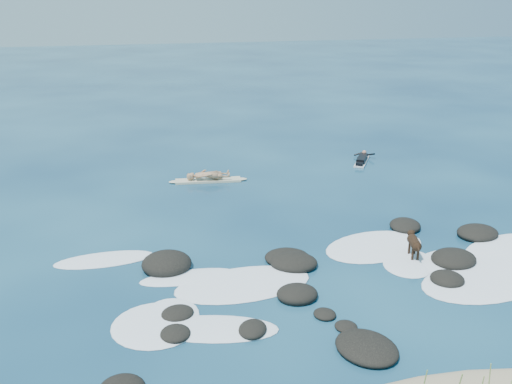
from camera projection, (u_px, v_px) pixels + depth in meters
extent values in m
plane|color=#0A2642|center=(319.00, 258.00, 17.67)|extent=(160.00, 160.00, 0.00)
cylinder|color=#799849|center=(489.00, 380.00, 11.29)|extent=(0.09, 0.04, 0.80)
ellipsoid|color=black|center=(447.00, 279.00, 16.17)|extent=(1.28, 1.29, 0.39)
ellipsoid|color=black|center=(367.00, 348.00, 13.05)|extent=(1.82, 1.95, 0.38)
ellipsoid|color=black|center=(478.00, 233.00, 19.23)|extent=(1.78, 1.63, 0.46)
ellipsoid|color=black|center=(454.00, 259.00, 17.36)|extent=(1.85, 1.75, 0.46)
ellipsoid|color=black|center=(175.00, 334.00, 13.63)|extent=(0.80, 0.84, 0.27)
ellipsoid|color=black|center=(167.00, 264.00, 16.96)|extent=(1.87, 1.89, 0.62)
ellipsoid|color=black|center=(178.00, 313.00, 14.49)|extent=(1.06, 1.01, 0.28)
ellipsoid|color=black|center=(287.00, 258.00, 17.49)|extent=(1.66, 1.57, 0.37)
ellipsoid|color=black|center=(405.00, 226.00, 19.86)|extent=(1.50, 1.56, 0.42)
ellipsoid|color=black|center=(346.00, 327.00, 13.97)|extent=(0.69, 0.71, 0.17)
ellipsoid|color=black|center=(297.00, 294.00, 15.34)|extent=(1.15, 1.05, 0.44)
ellipsoid|color=black|center=(325.00, 314.00, 14.49)|extent=(0.74, 0.76, 0.21)
ellipsoid|color=black|center=(253.00, 329.00, 13.80)|extent=(0.99, 1.07, 0.29)
ellipsoid|color=black|center=(294.00, 262.00, 17.13)|extent=(1.80, 1.67, 0.46)
ellipsoid|color=white|center=(170.00, 316.00, 14.49)|extent=(1.78, 2.01, 0.12)
ellipsoid|color=white|center=(104.00, 260.00, 17.53)|extent=(3.05, 1.17, 0.12)
ellipsoid|color=white|center=(243.00, 284.00, 16.07)|extent=(4.08, 2.30, 0.12)
ellipsoid|color=white|center=(374.00, 246.00, 18.46)|extent=(3.96, 3.01, 0.12)
ellipsoid|color=white|center=(156.00, 325.00, 14.10)|extent=(2.25, 2.22, 0.12)
ellipsoid|color=white|center=(407.00, 266.00, 17.15)|extent=(1.92, 2.03, 0.12)
ellipsoid|color=white|center=(510.00, 249.00, 18.27)|extent=(4.09, 2.90, 0.12)
ellipsoid|color=white|center=(497.00, 272.00, 16.75)|extent=(4.13, 3.28, 0.12)
ellipsoid|color=white|center=(482.00, 282.00, 16.20)|extent=(4.11, 2.78, 0.12)
ellipsoid|color=white|center=(214.00, 329.00, 13.93)|extent=(3.43, 2.07, 0.12)
ellipsoid|color=white|center=(444.00, 261.00, 17.47)|extent=(2.75, 2.07, 0.12)
ellipsoid|color=white|center=(188.00, 277.00, 16.45)|extent=(2.82, 0.96, 0.12)
ellipsoid|color=white|center=(411.00, 257.00, 17.73)|extent=(1.10, 0.90, 0.12)
cube|color=beige|center=(208.00, 180.00, 24.80)|extent=(2.89, 0.92, 0.09)
ellipsoid|color=beige|center=(241.00, 179.00, 24.98)|extent=(0.60, 0.39, 0.10)
ellipsoid|color=beige|center=(175.00, 182.00, 24.62)|extent=(0.60, 0.39, 0.10)
imported|color=#AA7D59|center=(208.00, 159.00, 24.48)|extent=(0.52, 0.72, 1.85)
cube|color=silver|center=(362.00, 161.00, 27.60)|extent=(1.54, 2.03, 0.08)
ellipsoid|color=silver|center=(365.00, 156.00, 28.55)|extent=(0.46, 0.52, 0.08)
cube|color=black|center=(362.00, 159.00, 27.56)|extent=(1.02, 1.30, 0.21)
sphere|color=#AB705A|center=(364.00, 152.00, 28.19)|extent=(0.30, 0.30, 0.22)
cylinder|color=black|center=(359.00, 154.00, 28.44)|extent=(0.54, 0.17, 0.24)
cylinder|color=black|center=(370.00, 155.00, 28.28)|extent=(0.37, 0.48, 0.24)
cube|color=black|center=(360.00, 163.00, 26.92)|extent=(0.56, 0.62, 0.13)
cylinder|color=black|center=(414.00, 243.00, 17.47)|extent=(0.46, 0.69, 0.30)
sphere|color=black|center=(412.00, 239.00, 17.73)|extent=(0.39, 0.39, 0.32)
sphere|color=black|center=(417.00, 247.00, 17.20)|extent=(0.35, 0.35, 0.29)
sphere|color=black|center=(411.00, 233.00, 17.87)|extent=(0.28, 0.28, 0.23)
cone|color=black|center=(410.00, 232.00, 18.00)|extent=(0.15, 0.17, 0.12)
cone|color=black|center=(409.00, 231.00, 17.83)|extent=(0.12, 0.10, 0.11)
cone|color=black|center=(413.00, 231.00, 17.83)|extent=(0.12, 0.10, 0.11)
cylinder|color=black|center=(409.00, 249.00, 17.78)|extent=(0.09, 0.09, 0.41)
cylinder|color=black|center=(414.00, 249.00, 17.78)|extent=(0.09, 0.09, 0.41)
cylinder|color=black|center=(412.00, 255.00, 17.37)|extent=(0.09, 0.09, 0.41)
cylinder|color=black|center=(418.00, 255.00, 17.37)|extent=(0.09, 0.09, 0.41)
cylinder|color=black|center=(418.00, 247.00, 17.05)|extent=(0.13, 0.30, 0.18)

